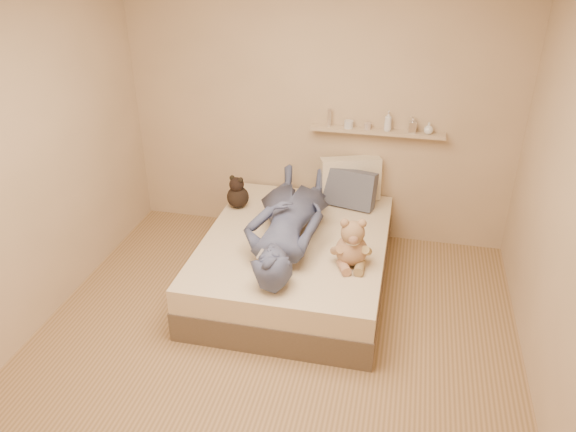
% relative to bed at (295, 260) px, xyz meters
% --- Properties ---
extents(room, '(3.80, 3.80, 3.80)m').
position_rel_bed_xyz_m(room, '(0.00, -0.93, 1.08)').
color(room, '#9D7A51').
rests_on(room, ground).
extents(bed, '(1.50, 1.90, 0.45)m').
position_rel_bed_xyz_m(bed, '(0.00, 0.00, 0.00)').
color(bed, brown).
rests_on(bed, floor).
extents(game_console, '(0.20, 0.15, 0.06)m').
position_rel_bed_xyz_m(game_console, '(-0.07, -0.60, 0.39)').
color(game_console, silver).
rests_on(game_console, bed).
extents(teddy_bear, '(0.33, 0.33, 0.40)m').
position_rel_bed_xyz_m(teddy_bear, '(0.50, -0.31, 0.39)').
color(teddy_bear, tan).
rests_on(teddy_bear, bed).
extents(dark_plush, '(0.20, 0.20, 0.31)m').
position_rel_bed_xyz_m(dark_plush, '(-0.63, 0.43, 0.36)').
color(dark_plush, black).
rests_on(dark_plush, bed).
extents(pillow_cream, '(0.58, 0.37, 0.41)m').
position_rel_bed_xyz_m(pillow_cream, '(0.34, 0.83, 0.43)').
color(pillow_cream, beige).
rests_on(pillow_cream, bed).
extents(pillow_grey, '(0.53, 0.32, 0.36)m').
position_rel_bed_xyz_m(pillow_grey, '(0.34, 0.69, 0.40)').
color(pillow_grey, '#565A69').
rests_on(pillow_grey, bed).
extents(person, '(0.67, 1.68, 0.40)m').
position_rel_bed_xyz_m(person, '(-0.05, -0.04, 0.42)').
color(person, '#444C6C').
rests_on(person, bed).
extents(wall_shelf, '(1.20, 0.12, 0.03)m').
position_rel_bed_xyz_m(wall_shelf, '(0.55, 0.91, 0.88)').
color(wall_shelf, tan).
rests_on(wall_shelf, wall_back).
extents(shelf_bottles, '(0.95, 0.10, 0.18)m').
position_rel_bed_xyz_m(shelf_bottles, '(0.67, 0.91, 0.96)').
color(shelf_bottles, white).
rests_on(shelf_bottles, wall_shelf).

